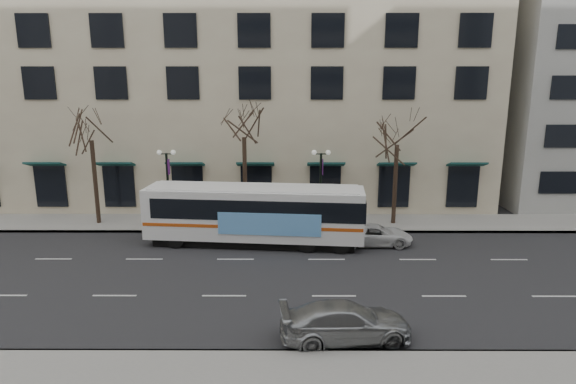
{
  "coord_description": "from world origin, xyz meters",
  "views": [
    {
      "loc": [
        2.99,
        -22.52,
        9.53
      ],
      "look_at": [
        2.89,
        1.41,
        4.0
      ],
      "focal_mm": 30.0,
      "sensor_mm": 36.0,
      "label": 1
    }
  ],
  "objects_px": {
    "tree_far_right": "(398,130)",
    "silver_car": "(346,322)",
    "lamp_post_left": "(168,184)",
    "white_pickup": "(375,235)",
    "tree_far_left": "(90,126)",
    "city_bus": "(256,213)",
    "lamp_post_right": "(321,184)",
    "tree_far_mid": "(244,123)"
  },
  "relations": [
    {
      "from": "tree_far_left",
      "to": "lamp_post_right",
      "type": "height_order",
      "value": "tree_far_left"
    },
    {
      "from": "silver_car",
      "to": "white_pickup",
      "type": "bearing_deg",
      "value": -21.83
    },
    {
      "from": "white_pickup",
      "to": "lamp_post_right",
      "type": "bearing_deg",
      "value": 41.85
    },
    {
      "from": "tree_far_right",
      "to": "city_bus",
      "type": "xyz_separation_m",
      "value": [
        -9.02,
        -3.87,
        -4.51
      ]
    },
    {
      "from": "city_bus",
      "to": "white_pickup",
      "type": "distance_m",
      "value": 7.22
    },
    {
      "from": "city_bus",
      "to": "tree_far_left",
      "type": "bearing_deg",
      "value": 166.01
    },
    {
      "from": "silver_car",
      "to": "tree_far_mid",
      "type": "bearing_deg",
      "value": 12.52
    },
    {
      "from": "tree_far_left",
      "to": "lamp_post_left",
      "type": "relative_size",
      "value": 1.6
    },
    {
      "from": "silver_car",
      "to": "white_pickup",
      "type": "height_order",
      "value": "silver_car"
    },
    {
      "from": "tree_far_left",
      "to": "city_bus",
      "type": "bearing_deg",
      "value": -19.39
    },
    {
      "from": "tree_far_right",
      "to": "silver_car",
      "type": "xyz_separation_m",
      "value": [
        -4.91,
        -14.85,
        -5.7
      ]
    },
    {
      "from": "lamp_post_right",
      "to": "silver_car",
      "type": "xyz_separation_m",
      "value": [
        0.08,
        -14.25,
        -2.23
      ]
    },
    {
      "from": "lamp_post_left",
      "to": "city_bus",
      "type": "relative_size",
      "value": 0.4
    },
    {
      "from": "lamp_post_left",
      "to": "city_bus",
      "type": "distance_m",
      "value": 6.89
    },
    {
      "from": "lamp_post_left",
      "to": "white_pickup",
      "type": "distance_m",
      "value": 13.71
    },
    {
      "from": "tree_far_right",
      "to": "white_pickup",
      "type": "relative_size",
      "value": 1.84
    },
    {
      "from": "lamp_post_right",
      "to": "white_pickup",
      "type": "xyz_separation_m",
      "value": [
        3.07,
        -3.4,
        -2.34
      ]
    },
    {
      "from": "lamp_post_right",
      "to": "silver_car",
      "type": "relative_size",
      "value": 1.05
    },
    {
      "from": "tree_far_mid",
      "to": "city_bus",
      "type": "distance_m",
      "value": 6.39
    },
    {
      "from": "tree_far_mid",
      "to": "lamp_post_right",
      "type": "height_order",
      "value": "tree_far_mid"
    },
    {
      "from": "tree_far_left",
      "to": "lamp_post_left",
      "type": "distance_m",
      "value": 6.29
    },
    {
      "from": "lamp_post_left",
      "to": "white_pickup",
      "type": "relative_size",
      "value": 1.19
    },
    {
      "from": "city_bus",
      "to": "tree_far_right",
      "type": "bearing_deg",
      "value": 28.61
    },
    {
      "from": "white_pickup",
      "to": "lamp_post_left",
      "type": "bearing_deg",
      "value": 75.15
    },
    {
      "from": "tree_far_right",
      "to": "silver_car",
      "type": "bearing_deg",
      "value": -108.31
    },
    {
      "from": "city_bus",
      "to": "silver_car",
      "type": "xyz_separation_m",
      "value": [
        4.1,
        -10.98,
        -1.19
      ]
    },
    {
      "from": "tree_far_right",
      "to": "silver_car",
      "type": "distance_m",
      "value": 16.65
    },
    {
      "from": "lamp_post_left",
      "to": "city_bus",
      "type": "bearing_deg",
      "value": -28.66
    },
    {
      "from": "tree_far_mid",
      "to": "city_bus",
      "type": "height_order",
      "value": "tree_far_mid"
    },
    {
      "from": "tree_far_left",
      "to": "tree_far_right",
      "type": "height_order",
      "value": "tree_far_left"
    },
    {
      "from": "tree_far_left",
      "to": "lamp_post_right",
      "type": "relative_size",
      "value": 1.6
    },
    {
      "from": "tree_far_right",
      "to": "lamp_post_left",
      "type": "xyz_separation_m",
      "value": [
        -14.99,
        -0.6,
        -3.48
      ]
    },
    {
      "from": "tree_far_left",
      "to": "lamp_post_left",
      "type": "height_order",
      "value": "tree_far_left"
    },
    {
      "from": "lamp_post_left",
      "to": "tree_far_left",
      "type": "bearing_deg",
      "value": 173.17
    },
    {
      "from": "tree_far_left",
      "to": "tree_far_right",
      "type": "bearing_deg",
      "value": 0.0
    },
    {
      "from": "lamp_post_right",
      "to": "white_pickup",
      "type": "relative_size",
      "value": 1.19
    },
    {
      "from": "tree_far_left",
      "to": "white_pickup",
      "type": "height_order",
      "value": "tree_far_left"
    },
    {
      "from": "city_bus",
      "to": "silver_car",
      "type": "distance_m",
      "value": 11.79
    },
    {
      "from": "tree_far_mid",
      "to": "lamp_post_left",
      "type": "bearing_deg",
      "value": -173.15
    },
    {
      "from": "tree_far_mid",
      "to": "lamp_post_left",
      "type": "distance_m",
      "value": 6.4
    },
    {
      "from": "tree_far_right",
      "to": "tree_far_left",
      "type": "bearing_deg",
      "value": 180.0
    },
    {
      "from": "tree_far_mid",
      "to": "lamp_post_right",
      "type": "bearing_deg",
      "value": -6.83
    }
  ]
}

